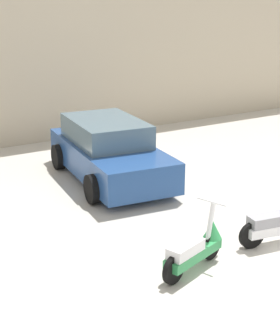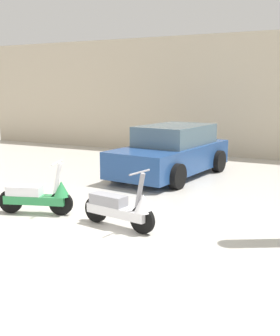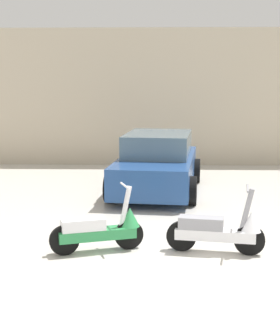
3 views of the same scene
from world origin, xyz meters
name	(u,v)px [view 1 (image 1 of 3)]	position (x,y,z in m)	size (l,w,h in m)	color
wall_back	(60,68)	(0.00, 8.89, 1.93)	(19.60, 0.12, 3.85)	beige
scooter_front_left	(196,248)	(-1.30, 1.15, 0.33)	(1.30, 0.65, 0.94)	black
car_rear_left	(109,151)	(-0.49, 5.27, 0.60)	(2.12, 3.87, 1.26)	navy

